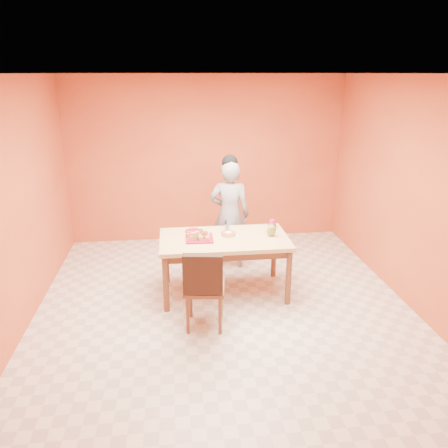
{
  "coord_description": "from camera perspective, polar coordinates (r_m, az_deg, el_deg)",
  "views": [
    {
      "loc": [
        -0.56,
        -4.59,
        2.71
      ],
      "look_at": [
        0.02,
        0.3,
        1.0
      ],
      "focal_mm": 35.0,
      "sensor_mm": 36.0,
      "label": 1
    }
  ],
  "objects": [
    {
      "name": "red_dinner_plate",
      "position": [
        5.65,
        -3.92,
        -0.96
      ],
      "size": [
        0.31,
        0.31,
        0.01
      ],
      "primitive_type": "cylinder",
      "rotation": [
        0.0,
        0.0,
        -0.42
      ],
      "color": "maroon",
      "rests_on": "dining_table"
    },
    {
      "name": "dining_table",
      "position": [
        5.48,
        0.03,
        -2.72
      ],
      "size": [
        1.6,
        0.9,
        0.76
      ],
      "color": "tan",
      "rests_on": "floor"
    },
    {
      "name": "wall_right",
      "position": [
        5.55,
        23.91,
        3.34
      ],
      "size": [
        0.0,
        5.0,
        5.0
      ],
      "primitive_type": "plane",
      "rotation": [
        1.57,
        0.0,
        -1.57
      ],
      "color": "#CE5B2F",
      "rests_on": "floor"
    },
    {
      "name": "cake_server",
      "position": [
        5.63,
        0.45,
        -0.41
      ],
      "size": [
        0.08,
        0.24,
        0.01
      ],
      "primitive_type": "cube",
      "rotation": [
        0.0,
        0.0,
        -0.17
      ],
      "color": "white",
      "rests_on": "sponge_cake"
    },
    {
      "name": "egg_ornament",
      "position": [
        5.51,
        6.19,
        -0.82
      ],
      "size": [
        0.15,
        0.13,
        0.15
      ],
      "primitive_type": "ellipsoid",
      "rotation": [
        0.0,
        0.0,
        0.34
      ],
      "color": "olive",
      "rests_on": "dining_table"
    },
    {
      "name": "pastry_pile",
      "position": [
        5.38,
        -3.25,
        -1.3
      ],
      "size": [
        0.3,
        0.3,
        0.1
      ],
      "primitive_type": null,
      "color": "tan",
      "rests_on": "pastry_platter"
    },
    {
      "name": "person",
      "position": [
        6.24,
        0.74,
        1.21
      ],
      "size": [
        0.64,
        0.48,
        1.57
      ],
      "primitive_type": "imported",
      "rotation": [
        0.0,
        0.0,
        2.94
      ],
      "color": "gray",
      "rests_on": "floor"
    },
    {
      "name": "sponge_cake",
      "position": [
        5.47,
        0.58,
        -1.32
      ],
      "size": [
        0.21,
        0.21,
        0.04
      ],
      "primitive_type": "cylinder",
      "rotation": [
        0.0,
        0.0,
        0.09
      ],
      "color": "gold",
      "rests_on": "white_cake_plate"
    },
    {
      "name": "wall_back",
      "position": [
        7.24,
        -2.29,
        8.35
      ],
      "size": [
        4.5,
        0.0,
        4.5
      ],
      "primitive_type": "plane",
      "rotation": [
        1.57,
        0.0,
        0.0
      ],
      "color": "#CE5B2F",
      "rests_on": "floor"
    },
    {
      "name": "magenta_glass",
      "position": [
        5.83,
        6.31,
        0.07
      ],
      "size": [
        0.08,
        0.08,
        0.1
      ],
      "primitive_type": "cylinder",
      "rotation": [
        0.0,
        0.0,
        -0.07
      ],
      "color": "#BB1C57",
      "rests_on": "dining_table"
    },
    {
      "name": "white_cake_plate",
      "position": [
        5.48,
        0.58,
        -1.61
      ],
      "size": [
        0.31,
        0.31,
        0.01
      ],
      "primitive_type": "cylinder",
      "rotation": [
        0.0,
        0.0,
        -0.28
      ],
      "color": "white",
      "rests_on": "dining_table"
    },
    {
      "name": "checker_tin",
      "position": [
        5.85,
        6.28,
        -0.24
      ],
      "size": [
        0.12,
        0.12,
        0.03
      ],
      "primitive_type": "cylinder",
      "rotation": [
        0.0,
        0.0,
        -0.07
      ],
      "color": "#371B0F",
      "rests_on": "dining_table"
    },
    {
      "name": "ceiling",
      "position": [
        4.62,
        0.16,
        19.07
      ],
      "size": [
        5.0,
        5.0,
        0.0
      ],
      "primitive_type": "plane",
      "rotation": [
        3.14,
        0.0,
        0.0
      ],
      "color": "silver",
      "rests_on": "wall_back"
    },
    {
      "name": "pastry_platter",
      "position": [
        5.4,
        -3.24,
        -1.89
      ],
      "size": [
        0.34,
        0.34,
        0.02
      ],
      "primitive_type": "cube",
      "rotation": [
        0.0,
        0.0,
        -0.03
      ],
      "color": "maroon",
      "rests_on": "dining_table"
    },
    {
      "name": "floor",
      "position": [
        5.36,
        0.13,
        -11.19
      ],
      "size": [
        5.0,
        5.0,
        0.0
      ],
      "primitive_type": "plane",
      "color": "beige",
      "rests_on": "ground"
    },
    {
      "name": "wall_left",
      "position": [
        5.07,
        -25.98,
        1.66
      ],
      "size": [
        0.0,
        5.0,
        5.0
      ],
      "primitive_type": "plane",
      "rotation": [
        1.57,
        0.0,
        1.57
      ],
      "color": "#CE5B2F",
      "rests_on": "floor"
    },
    {
      "name": "dining_chair",
      "position": [
        4.83,
        -2.54,
        -8.16
      ],
      "size": [
        0.5,
        0.56,
        0.95
      ],
      "rotation": [
        0.0,
        0.0,
        -0.14
      ],
      "color": "brown",
      "rests_on": "floor"
    }
  ]
}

